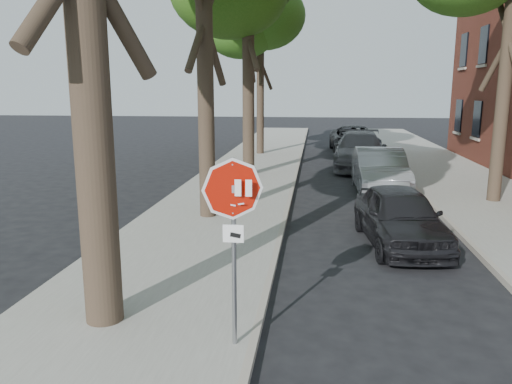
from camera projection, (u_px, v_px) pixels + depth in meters
ground at (285, 354)px, 6.87m from camera, size 120.00×120.00×0.00m
sidewalk_left at (239, 184)px, 18.82m from camera, size 4.00×55.00×0.12m
sidewalk_right at (474, 190)px, 17.82m from camera, size 4.00×55.00×0.12m
curb_left at (293, 186)px, 18.58m from camera, size 0.12×55.00×0.13m
curb_right at (415, 188)px, 18.06m from camera, size 0.12×55.00×0.13m
stop_sign at (233, 216)px, 6.54m from camera, size 0.76×0.34×2.61m
tree_far at (260, 19)px, 26.26m from camera, size 5.29×4.91×9.33m
car_a at (400, 216)px, 11.58m from camera, size 2.04×4.19×1.38m
car_b at (380, 171)px, 17.51m from camera, size 1.67×4.70×1.54m
car_c at (360, 151)px, 22.87m from camera, size 2.63×5.81×1.65m
car_d at (354, 139)px, 28.59m from camera, size 2.71×5.56×1.52m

